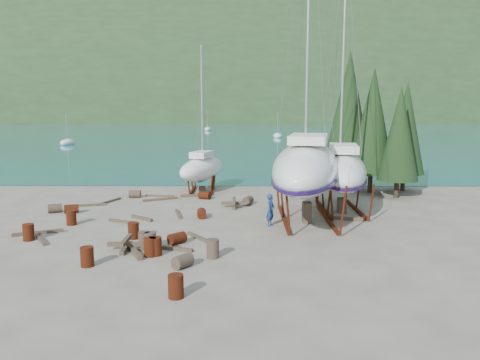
{
  "coord_description": "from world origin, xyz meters",
  "views": [
    {
      "loc": [
        2.16,
        -25.46,
        6.95
      ],
      "look_at": [
        1.99,
        3.0,
        2.46
      ],
      "focal_mm": 35.0,
      "sensor_mm": 36.0,
      "label": 1
    }
  ],
  "objects_px": {
    "small_sailboat_shore": "(202,168)",
    "worker": "(271,210)",
    "large_sailboat_near": "(306,167)",
    "large_sailboat_far": "(341,170)"
  },
  "relations": [
    {
      "from": "large_sailboat_near",
      "to": "worker",
      "type": "bearing_deg",
      "value": -135.23
    },
    {
      "from": "large_sailboat_near",
      "to": "large_sailboat_far",
      "type": "relative_size",
      "value": 1.21
    },
    {
      "from": "large_sailboat_far",
      "to": "worker",
      "type": "distance_m",
      "value": 6.62
    },
    {
      "from": "large_sailboat_far",
      "to": "small_sailboat_shore",
      "type": "relative_size",
      "value": 1.44
    },
    {
      "from": "small_sailboat_shore",
      "to": "worker",
      "type": "bearing_deg",
      "value": -48.69
    },
    {
      "from": "large_sailboat_near",
      "to": "large_sailboat_far",
      "type": "height_order",
      "value": "large_sailboat_near"
    },
    {
      "from": "large_sailboat_far",
      "to": "small_sailboat_shore",
      "type": "height_order",
      "value": "large_sailboat_far"
    },
    {
      "from": "large_sailboat_far",
      "to": "small_sailboat_shore",
      "type": "bearing_deg",
      "value": 152.57
    },
    {
      "from": "large_sailboat_near",
      "to": "large_sailboat_far",
      "type": "xyz_separation_m",
      "value": [
        2.67,
        2.58,
        -0.54
      ]
    },
    {
      "from": "large_sailboat_near",
      "to": "worker",
      "type": "distance_m",
      "value": 3.57
    }
  ]
}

